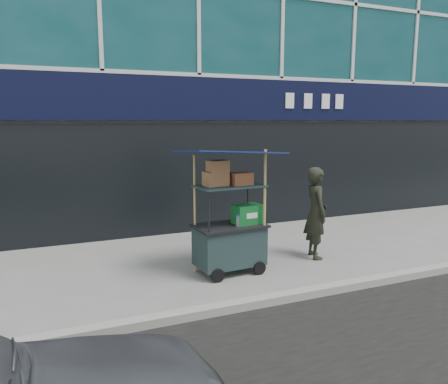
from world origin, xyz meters
name	(u,v)px	position (x,y,z in m)	size (l,w,h in m)	color
ground	(292,293)	(0.00, 0.00, 0.00)	(80.00, 80.00, 0.00)	slate
curb	(300,295)	(0.00, -0.20, 0.06)	(80.00, 0.18, 0.12)	gray
vendor_cart	(230,229)	(-0.46, 1.17, 0.72)	(1.59, 1.18, 2.05)	#19292A
vendor_man	(316,213)	(1.26, 1.29, 0.82)	(0.60, 0.39, 1.65)	black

